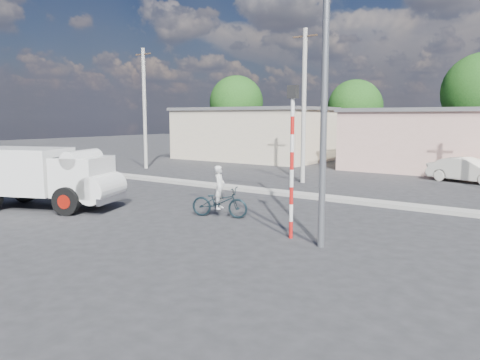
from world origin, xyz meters
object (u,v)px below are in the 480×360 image
Objects in this scene: car_cream at (468,170)px; streetlight at (320,59)px; truck at (47,175)px; traffic_pole at (292,149)px; cyclist at (220,196)px; bicycle at (220,202)px.

streetlight is at bearing -168.99° from car_cream.
truck is 1.35× the size of traffic_pole.
traffic_pole is 0.48× the size of streetlight.
truck is at bearing 94.10° from cyclist.
bicycle is 0.50× the size of car_cream.
bicycle is 1.35× the size of cyclist.
bicycle is 6.39m from streetlight.
streetlight reaches higher than cyclist.
bicycle is at bearing -0.00° from cyclist.
car_cream is (5.41, 14.61, -0.09)m from cyclist.
streetlight is at bearing -125.63° from cyclist.
truck is at bearing -173.60° from streetlight.
streetlight is at bearing -125.63° from bicycle.
streetlight is (4.40, -1.38, 4.21)m from cyclist.
truck is at bearing -171.27° from traffic_pole.
cyclist is 6.24m from streetlight.
streetlight is (-1.01, -15.99, 4.30)m from car_cream.
streetlight reaches higher than car_cream.
traffic_pole is at bearing -13.20° from truck.
cyclist is (6.31, 2.58, -0.52)m from truck.
traffic_pole is (3.46, -1.08, 1.84)m from cyclist.
traffic_pole reaches higher than bicycle.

